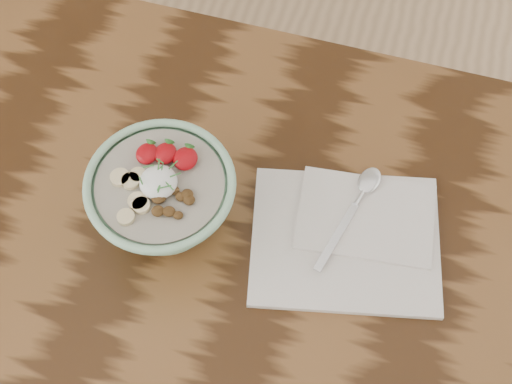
{
  "coord_description": "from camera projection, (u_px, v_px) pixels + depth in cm",
  "views": [
    {
      "loc": [
        8.5,
        -29.58,
        164.0
      ],
      "look_at": [
        -2.72,
        9.93,
        86.43
      ],
      "focal_mm": 50.0,
      "sensor_mm": 36.0,
      "label": 1
    }
  ],
  "objects": [
    {
      "name": "table",
      "position": [
        255.0,
        324.0,
        1.01
      ],
      "size": [
        160.0,
        90.0,
        75.0
      ],
      "color": "#351E0D",
      "rests_on": "ground"
    },
    {
      "name": "spoon",
      "position": [
        361.0,
        194.0,
        0.98
      ],
      "size": [
        6.48,
        17.72,
        0.93
      ],
      "rotation": [
        0.0,
        0.0,
        -0.26
      ],
      "color": "silver",
      "rests_on": "napkin"
    },
    {
      "name": "napkin",
      "position": [
        350.0,
        235.0,
        0.97
      ],
      "size": [
        29.03,
        25.27,
        1.56
      ],
      "rotation": [
        0.0,
        0.0,
        0.21
      ],
      "color": "silver",
      "rests_on": "table"
    },
    {
      "name": "breakfast_bowl",
      "position": [
        163.0,
        198.0,
        0.93
      ],
      "size": [
        19.33,
        19.33,
        12.66
      ],
      "rotation": [
        0.0,
        0.0,
        0.09
      ],
      "color": "#93C6A0",
      "rests_on": "table"
    }
  ]
}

